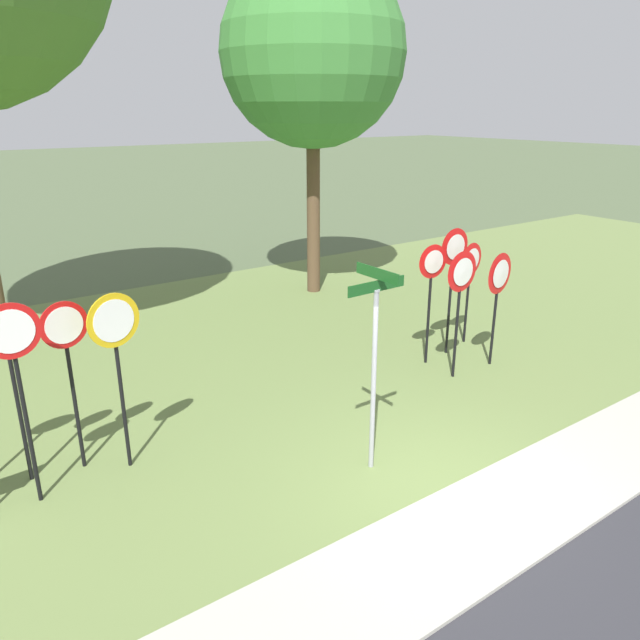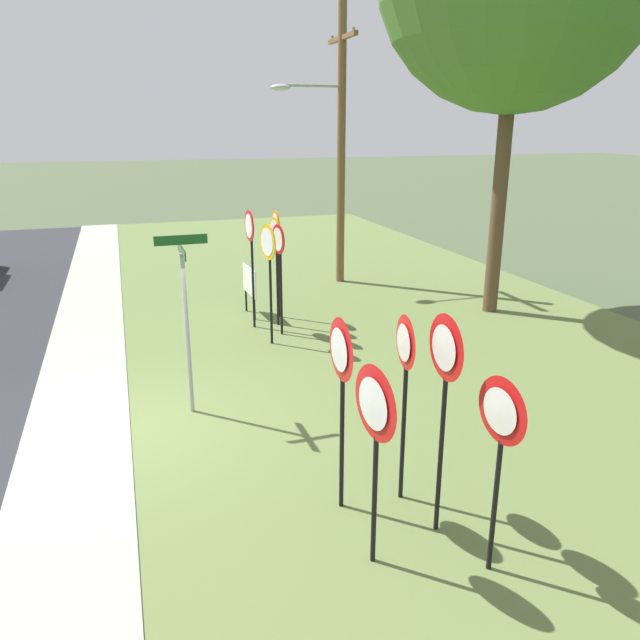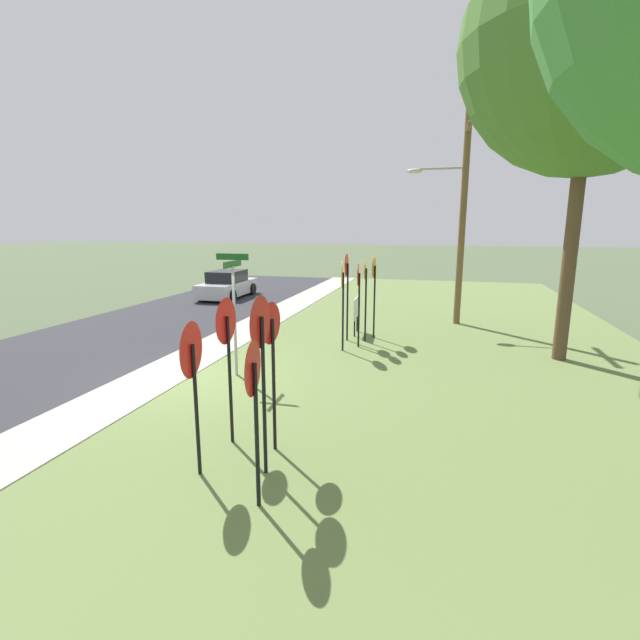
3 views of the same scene
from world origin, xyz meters
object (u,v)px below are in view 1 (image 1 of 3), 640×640
Objects in this scene: yield_sign_center at (471,270)px; street_name_post at (374,354)px; stop_sign_far_center at (116,343)px; yield_sign_near_right at (454,261)px; stop_sign_near_left at (68,351)px; yield_sign_far_left at (499,283)px; yield_sign_far_right at (432,277)px; oak_tree_right at (313,53)px; stop_sign_far_left at (16,362)px; stop_sign_far_right at (10,359)px; yield_sign_near_left at (461,285)px.

street_name_post reaches higher than yield_sign_center.
street_name_post is at bearing -47.03° from stop_sign_far_center.
yield_sign_near_right is at bearing -171.67° from yield_sign_center.
yield_sign_far_left is at bearing -15.82° from stop_sign_near_left.
yield_sign_center is (7.72, 0.52, -0.26)m from stop_sign_far_center.
yield_sign_far_right is 0.83× the size of street_name_post.
yield_sign_center is 5.51m from street_name_post.
stop_sign_far_center is 10.21m from oak_tree_right.
oak_tree_right is (8.51, 5.87, 4.21)m from stop_sign_far_left.
stop_sign_far_left is at bearing -176.76° from yield_sign_near_right.
street_name_post is at bearing -158.98° from yield_sign_center.
oak_tree_right reaches higher than stop_sign_far_center.
stop_sign_far_right is (0.00, 0.59, -0.17)m from stop_sign_far_left.
yield_sign_near_right is 1.16× the size of yield_sign_far_left.
oak_tree_right is (8.51, 5.29, 4.37)m from stop_sign_far_right.
yield_sign_near_left is at bearing -7.25° from stop_sign_far_left.
yield_sign_far_left is at bearing -90.41° from oak_tree_right.
stop_sign_far_left is 0.61m from stop_sign_far_right.
oak_tree_right is at bearing 81.55° from yield_sign_far_left.
oak_tree_right is at bearing 88.38° from yield_sign_center.
stop_sign_far_right reaches higher than yield_sign_far_right.
yield_sign_far_left is (7.22, -0.63, -0.20)m from stop_sign_far_center.
street_name_post is (-4.08, -2.35, -0.24)m from yield_sign_near_right.
stop_sign_near_left is 7.83m from yield_sign_far_left.
stop_sign_far_left is 9.00m from yield_sign_center.
stop_sign_far_left is at bearing -96.53° from stop_sign_far_right.
stop_sign_far_right is 1.15× the size of yield_sign_center.
yield_sign_center is (0.51, 1.15, -0.06)m from yield_sign_far_left.
stop_sign_far_left is at bearing 174.00° from stop_sign_far_center.
yield_sign_near_left is at bearing 22.57° from street_name_post.
yield_sign_far_right is 0.29× the size of oak_tree_right.
stop_sign_far_right is at bearing -176.26° from yield_sign_far_right.
yield_sign_near_left is 0.93× the size of yield_sign_near_right.
yield_sign_center is 6.95m from oak_tree_right.
yield_sign_near_left is 3.60m from street_name_post.
yield_sign_far_right is 7.16m from oak_tree_right.
yield_sign_near_right reaches higher than yield_sign_far_right.
stop_sign_far_right is 8.53m from yield_sign_far_left.
yield_sign_far_right is at bearing -10.05° from stop_sign_near_left.
stop_sign_far_left is 1.11× the size of yield_sign_near_left.
stop_sign_far_right is at bearing 147.73° from street_name_post.
yield_sign_near_left is (6.15, -0.61, -0.06)m from stop_sign_far_center.
stop_sign_far_left is 1.23× the size of yield_sign_center.
yield_sign_far_left is 7.80m from oak_tree_right.
stop_sign_far_center is (0.55, -0.37, 0.11)m from stop_sign_near_left.
yield_sign_far_right is at bearing -9.71° from stop_sign_far_center.
yield_sign_far_right reaches higher than yield_sign_center.
yield_sign_far_left is at bearing 17.05° from street_name_post.
yield_sign_far_right is at bearing -8.36° from stop_sign_far_right.
stop_sign_near_left is at bearing -145.46° from oak_tree_right.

